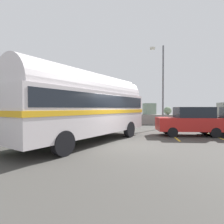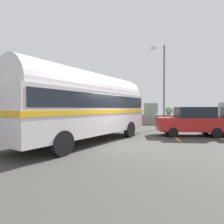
% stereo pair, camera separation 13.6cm
% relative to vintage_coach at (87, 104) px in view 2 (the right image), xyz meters
% --- Properties ---
extents(ground, '(32.00, 26.00, 0.02)m').
position_rel_vintage_coach_xyz_m(ground, '(1.99, -0.45, -2.04)').
color(ground, '#403E3B').
extents(breakwater, '(31.36, 2.18, 2.40)m').
position_rel_vintage_coach_xyz_m(breakwater, '(1.68, 11.38, -1.31)').
color(breakwater, gray).
rests_on(breakwater, ground).
extents(vintage_coach, '(5.77, 8.79, 3.70)m').
position_rel_vintage_coach_xyz_m(vintage_coach, '(0.00, 0.00, 0.00)').
color(vintage_coach, black).
rests_on(vintage_coach, ground).
extents(second_coach, '(5.87, 8.77, 3.70)m').
position_rel_vintage_coach_xyz_m(second_coach, '(-4.20, 0.73, 0.00)').
color(second_coach, black).
rests_on(second_coach, ground).
extents(parked_car_nearest, '(4.23, 2.05, 1.86)m').
position_rel_vintage_coach_xyz_m(parked_car_nearest, '(5.98, 3.11, -1.08)').
color(parked_car_nearest, black).
rests_on(parked_car_nearest, ground).
extents(lamp_post, '(1.19, 0.42, 7.24)m').
position_rel_vintage_coach_xyz_m(lamp_post, '(4.61, 6.99, 1.99)').
color(lamp_post, '#5B5B60').
rests_on(lamp_post, ground).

